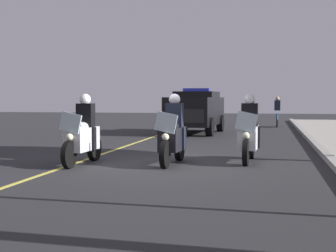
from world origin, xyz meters
name	(u,v)px	position (x,y,z in m)	size (l,w,h in m)	color
ground_plane	(164,163)	(0.00, 0.00, 0.00)	(80.00, 80.00, 0.00)	#28282B
curb_strip	(336,165)	(0.00, 4.05, 0.07)	(48.00, 0.24, 0.15)	#9E9B93
lane_stripe_center	(82,161)	(0.00, -2.16, 0.00)	(48.00, 0.12, 0.01)	#E0D14C
police_motorcycle_lead_left	(82,136)	(0.54, -1.92, 0.70)	(2.14, 0.59, 1.72)	black
police_motorcycle_lead_right	(173,136)	(0.08, 0.23, 0.70)	(2.14, 0.59, 1.72)	black
police_motorcycle_trailing	(249,134)	(-0.71, 2.03, 0.70)	(2.14, 0.59, 1.72)	black
police_suv	(196,110)	(-10.49, -0.72, 1.07)	(4.99, 2.27, 2.05)	black
cyclist_background	(277,112)	(-16.14, 2.99, 0.84)	(1.76, 0.33, 1.69)	black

